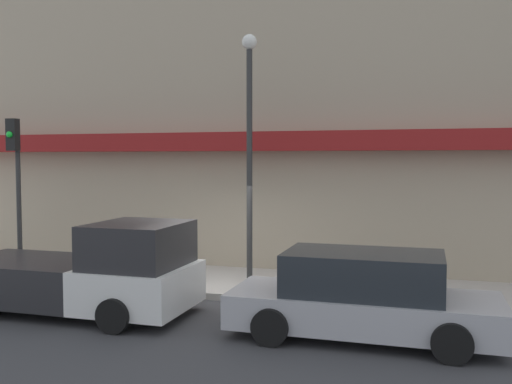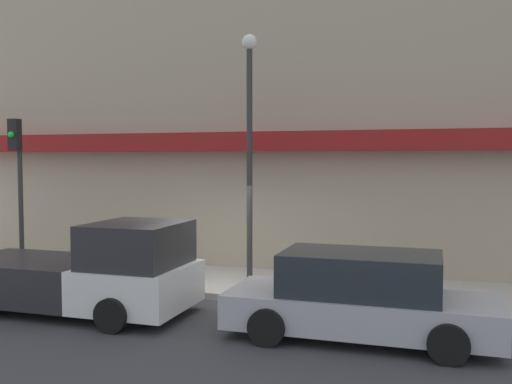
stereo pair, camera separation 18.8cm
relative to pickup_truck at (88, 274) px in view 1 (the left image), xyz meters
The scene contains 8 objects.
ground_plane 2.68m from the pickup_truck, 41.88° to the left, with size 80.00×80.00×0.00m, color #38383A.
sidewalk 3.84m from the pickup_truck, 59.74° to the left, with size 36.00×3.10×0.15m.
building 7.44m from the pickup_truck, 73.06° to the left, with size 19.80×3.80×9.42m.
pickup_truck is the anchor object (origin of this frame).
parked_car 5.53m from the pickup_truck, ahead, with size 4.66×1.99×1.52m.
fire_hydrant 2.62m from the pickup_truck, 104.64° to the left, with size 0.17×0.17×0.72m.
street_lamp 4.91m from the pickup_truck, 49.98° to the left, with size 0.36×0.36×5.91m.
traffic_light 4.42m from the pickup_truck, 149.16° to the left, with size 0.28×0.42×3.99m.
Camera 1 is at (4.68, -11.66, 3.15)m, focal length 40.00 mm.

